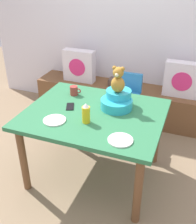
{
  "coord_description": "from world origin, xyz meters",
  "views": [
    {
      "loc": [
        0.81,
        -2.02,
        1.97
      ],
      "look_at": [
        0.0,
        0.1,
        0.69
      ],
      "focal_mm": 43.47,
      "sensor_mm": 36.0,
      "label": 1
    }
  ],
  "objects": [
    {
      "name": "back_wall",
      "position": [
        0.0,
        1.53,
        1.3
      ],
      "size": [
        4.4,
        0.1,
        2.6
      ],
      "primitive_type": "cube",
      "color": "silver",
      "rests_on": "ground_plane"
    },
    {
      "name": "book_stack",
      "position": [
        -0.18,
        1.26,
        0.51
      ],
      "size": [
        0.2,
        0.14,
        0.09
      ],
      "primitive_type": "cube",
      "color": "brown",
      "rests_on": "window_bench"
    },
    {
      "name": "ketchup_bottle",
      "position": [
        -0.0,
        -0.19,
        0.83
      ],
      "size": [
        0.07,
        0.07,
        0.18
      ],
      "color": "gold",
      "rests_on": "dining_table"
    },
    {
      "name": "pillow_floral_right",
      "position": [
        0.68,
        1.24,
        0.68
      ],
      "size": [
        0.44,
        0.15,
        0.44
      ],
      "color": "silver",
      "rests_on": "window_bench"
    },
    {
      "name": "infant_seat_teal",
      "position": [
        0.17,
        0.17,
        0.81
      ],
      "size": [
        0.3,
        0.33,
        0.16
      ],
      "color": "#29A8C4",
      "rests_on": "dining_table"
    },
    {
      "name": "cell_phone",
      "position": [
        -0.25,
        0.02,
        0.74
      ],
      "size": [
        0.12,
        0.16,
        0.01
      ],
      "primitive_type": "cube",
      "rotation": [
        0.0,
        0.0,
        0.4
      ],
      "color": "black",
      "rests_on": "dining_table"
    },
    {
      "name": "ground_plane",
      "position": [
        0.0,
        0.0,
        0.0
      ],
      "size": [
        8.0,
        8.0,
        0.0
      ],
      "primitive_type": "plane",
      "color": "#8C7256"
    },
    {
      "name": "dinner_plate_near",
      "position": [
        -0.27,
        -0.26,
        0.75
      ],
      "size": [
        0.2,
        0.2,
        0.01
      ],
      "primitive_type": "cylinder",
      "color": "white",
      "rests_on": "dining_table"
    },
    {
      "name": "highchair",
      "position": [
        0.09,
        0.83,
        0.52
      ],
      "size": [
        0.34,
        0.45,
        0.79
      ],
      "color": "#2672B2",
      "rests_on": "ground_plane"
    },
    {
      "name": "window_bench",
      "position": [
        0.0,
        1.26,
        0.23
      ],
      "size": [
        2.6,
        0.44,
        0.46
      ],
      "primitive_type": "cube",
      "color": "brown",
      "rests_on": "ground_plane"
    },
    {
      "name": "teddy_bear",
      "position": [
        0.17,
        0.17,
        1.02
      ],
      "size": [
        0.13,
        0.12,
        0.25
      ],
      "color": "#AC782B",
      "rests_on": "infant_seat_teal"
    },
    {
      "name": "coffee_mug",
      "position": [
        -0.33,
        0.27,
        0.79
      ],
      "size": [
        0.12,
        0.08,
        0.09
      ],
      "color": "#9E332D",
      "rests_on": "dining_table"
    },
    {
      "name": "dining_table",
      "position": [
        0.0,
        0.0,
        0.64
      ],
      "size": [
        1.27,
        1.03,
        0.74
      ],
      "color": "#2D7247",
      "rests_on": "ground_plane"
    },
    {
      "name": "pillow_floral_left",
      "position": [
        -0.72,
        1.24,
        0.68
      ],
      "size": [
        0.44,
        0.15,
        0.44
      ],
      "color": "silver",
      "rests_on": "window_bench"
    },
    {
      "name": "dinner_plate_far",
      "position": [
        0.36,
        -0.34,
        0.75
      ],
      "size": [
        0.2,
        0.2,
        0.01
      ],
      "primitive_type": "cylinder",
      "color": "white",
      "rests_on": "dining_table"
    }
  ]
}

